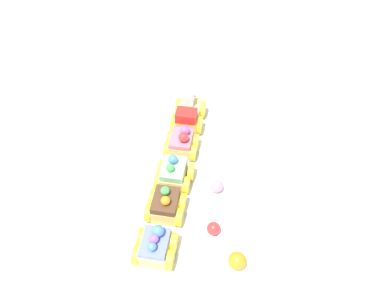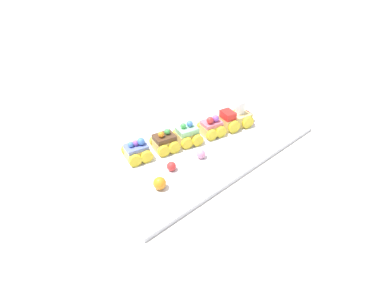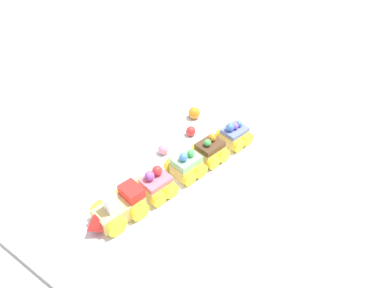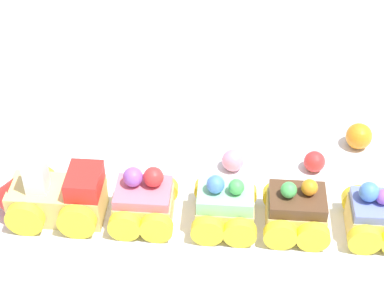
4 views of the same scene
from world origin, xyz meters
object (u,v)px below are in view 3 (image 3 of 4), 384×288
(gumball_red, at_px, (191,131))
(gumball_orange, at_px, (194,113))
(cake_car_mint, at_px, (186,166))
(cake_car_blueberry, at_px, (234,135))
(cake_car_strawberry, at_px, (156,185))
(cake_car_chocolate, at_px, (210,151))
(cake_train_locomotive, at_px, (117,210))
(gumball_pink, at_px, (163,149))

(gumball_red, distance_m, gumball_orange, 0.07)
(cake_car_mint, height_order, cake_car_blueberry, cake_car_mint)
(cake_car_strawberry, distance_m, gumball_red, 0.20)
(cake_car_strawberry, xyz_separation_m, cake_car_mint, (-0.08, 0.02, 0.00))
(gumball_red, bearing_deg, cake_car_chocolate, 62.59)
(cake_car_chocolate, bearing_deg, cake_car_strawberry, -0.21)
(cake_train_locomotive, xyz_separation_m, cake_car_mint, (-0.18, 0.04, -0.00))
(gumball_orange, bearing_deg, gumball_red, 28.70)
(cake_car_blueberry, xyz_separation_m, gumball_orange, (-0.03, -0.13, -0.01))
(cake_car_strawberry, height_order, gumball_pink, cake_car_strawberry)
(cake_car_strawberry, distance_m, cake_car_mint, 0.08)
(cake_car_blueberry, height_order, gumball_pink, cake_car_blueberry)
(cake_train_locomotive, height_order, cake_car_strawberry, cake_train_locomotive)
(cake_car_mint, bearing_deg, cake_car_chocolate, -179.84)
(cake_car_blueberry, bearing_deg, cake_train_locomotive, 0.03)
(cake_train_locomotive, height_order, gumball_red, cake_train_locomotive)
(cake_car_blueberry, relative_size, gumball_red, 3.21)
(gumball_orange, bearing_deg, gumball_pink, 8.03)
(cake_car_mint, bearing_deg, gumball_red, -137.18)
(cake_car_strawberry, bearing_deg, gumball_pink, -136.54)
(cake_train_locomotive, xyz_separation_m, cake_car_strawberry, (-0.10, 0.02, -0.00))
(cake_car_chocolate, height_order, gumball_red, cake_car_chocolate)
(cake_train_locomotive, xyz_separation_m, gumball_orange, (-0.36, -0.07, -0.01))
(cake_train_locomotive, relative_size, cake_car_chocolate, 1.63)
(gumball_pink, bearing_deg, gumball_orange, -171.97)
(cake_car_mint, height_order, cake_car_chocolate, cake_car_mint)
(cake_car_strawberry, distance_m, cake_car_chocolate, 0.16)
(cake_car_chocolate, bearing_deg, cake_car_blueberry, -179.92)
(cake_car_blueberry, distance_m, gumball_orange, 0.14)
(cake_car_strawberry, xyz_separation_m, cake_car_chocolate, (-0.15, 0.03, -0.00))
(cake_train_locomotive, xyz_separation_m, gumball_red, (-0.29, -0.03, -0.01))
(gumball_orange, bearing_deg, cake_car_blueberry, 79.10)
(cake_car_mint, bearing_deg, gumball_pink, -94.26)
(gumball_pink, distance_m, gumball_orange, 0.16)
(cake_car_mint, bearing_deg, cake_car_blueberry, -179.88)
(cake_train_locomotive, relative_size, cake_car_mint, 1.63)
(cake_train_locomotive, distance_m, gumball_pink, 0.21)
(cake_train_locomotive, xyz_separation_m, gumball_pink, (-0.20, -0.05, -0.01))
(cake_train_locomotive, bearing_deg, cake_car_blueberry, -179.97)
(cake_car_mint, relative_size, gumball_pink, 3.08)
(cake_car_strawberry, height_order, gumball_red, cake_car_strawberry)
(cake_car_mint, height_order, gumball_red, cake_car_mint)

